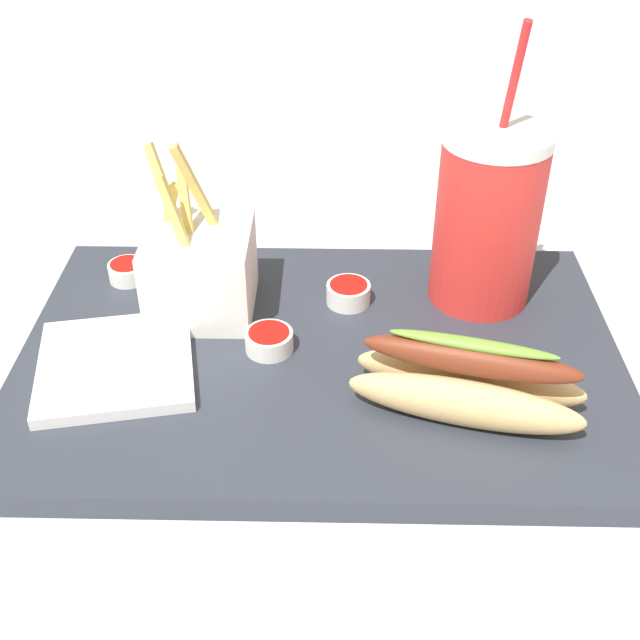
{
  "coord_description": "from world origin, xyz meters",
  "views": [
    {
      "loc": [
        0.01,
        -0.52,
        0.42
      ],
      "look_at": [
        0.0,
        0.0,
        0.05
      ],
      "focal_mm": 45.01,
      "sensor_mm": 36.0,
      "label": 1
    }
  ],
  "objects_px": {
    "ketchup_cup_1": "(348,292)",
    "ketchup_cup_2": "(270,336)",
    "soda_cup": "(487,217)",
    "ketchup_cup_3": "(127,271)",
    "hot_dog_1": "(468,383)",
    "fries_basket": "(200,269)",
    "napkin_stack": "(116,365)"
  },
  "relations": [
    {
      "from": "soda_cup",
      "to": "hot_dog_1",
      "type": "height_order",
      "value": "soda_cup"
    },
    {
      "from": "hot_dog_1",
      "to": "ketchup_cup_2",
      "type": "bearing_deg",
      "value": 153.8
    },
    {
      "from": "ketchup_cup_2",
      "to": "soda_cup",
      "type": "bearing_deg",
      "value": 23.68
    },
    {
      "from": "ketchup_cup_1",
      "to": "ketchup_cup_2",
      "type": "bearing_deg",
      "value": -134.96
    },
    {
      "from": "soda_cup",
      "to": "fries_basket",
      "type": "relative_size",
      "value": 1.59
    },
    {
      "from": "ketchup_cup_2",
      "to": "napkin_stack",
      "type": "bearing_deg",
      "value": -164.21
    },
    {
      "from": "fries_basket",
      "to": "ketchup_cup_3",
      "type": "xyz_separation_m",
      "value": [
        -0.08,
        0.04,
        -0.03
      ]
    },
    {
      "from": "ketchup_cup_1",
      "to": "ketchup_cup_3",
      "type": "bearing_deg",
      "value": 170.78
    },
    {
      "from": "hot_dog_1",
      "to": "ketchup_cup_3",
      "type": "bearing_deg",
      "value": 149.18
    },
    {
      "from": "hot_dog_1",
      "to": "ketchup_cup_1",
      "type": "relative_size",
      "value": 4.65
    },
    {
      "from": "ketchup_cup_2",
      "to": "ketchup_cup_3",
      "type": "bearing_deg",
      "value": 144.6
    },
    {
      "from": "ketchup_cup_1",
      "to": "ketchup_cup_3",
      "type": "relative_size",
      "value": 1.12
    },
    {
      "from": "ketchup_cup_2",
      "to": "napkin_stack",
      "type": "relative_size",
      "value": 0.32
    },
    {
      "from": "ketchup_cup_1",
      "to": "soda_cup",
      "type": "bearing_deg",
      "value": 7.05
    },
    {
      "from": "soda_cup",
      "to": "ketchup_cup_2",
      "type": "distance_m",
      "value": 0.21
    },
    {
      "from": "ketchup_cup_3",
      "to": "napkin_stack",
      "type": "height_order",
      "value": "ketchup_cup_3"
    },
    {
      "from": "fries_basket",
      "to": "napkin_stack",
      "type": "relative_size",
      "value": 1.26
    },
    {
      "from": "ketchup_cup_1",
      "to": "fries_basket",
      "type": "bearing_deg",
      "value": -175.51
    },
    {
      "from": "fries_basket",
      "to": "hot_dog_1",
      "type": "relative_size",
      "value": 0.85
    },
    {
      "from": "fries_basket",
      "to": "ketchup_cup_2",
      "type": "height_order",
      "value": "fries_basket"
    },
    {
      "from": "napkin_stack",
      "to": "ketchup_cup_2",
      "type": "bearing_deg",
      "value": 15.79
    },
    {
      "from": "ketchup_cup_3",
      "to": "napkin_stack",
      "type": "bearing_deg",
      "value": -81.95
    },
    {
      "from": "ketchup_cup_1",
      "to": "napkin_stack",
      "type": "xyz_separation_m",
      "value": [
        -0.18,
        -0.1,
        -0.01
      ]
    },
    {
      "from": "ketchup_cup_1",
      "to": "ketchup_cup_3",
      "type": "distance_m",
      "value": 0.2
    },
    {
      "from": "soda_cup",
      "to": "ketchup_cup_3",
      "type": "bearing_deg",
      "value": 176.67
    },
    {
      "from": "fries_basket",
      "to": "ketchup_cup_1",
      "type": "height_order",
      "value": "fries_basket"
    },
    {
      "from": "soda_cup",
      "to": "fries_basket",
      "type": "distance_m",
      "value": 0.25
    },
    {
      "from": "napkin_stack",
      "to": "soda_cup",
      "type": "bearing_deg",
      "value": 20.64
    },
    {
      "from": "fries_basket",
      "to": "soda_cup",
      "type": "bearing_deg",
      "value": 5.72
    },
    {
      "from": "ketchup_cup_2",
      "to": "ketchup_cup_3",
      "type": "distance_m",
      "value": 0.17
    },
    {
      "from": "ketchup_cup_1",
      "to": "napkin_stack",
      "type": "distance_m",
      "value": 0.21
    },
    {
      "from": "ketchup_cup_3",
      "to": "fries_basket",
      "type": "bearing_deg",
      "value": -29.59
    }
  ]
}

